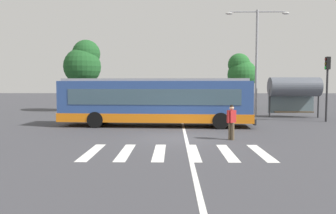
{
  "coord_description": "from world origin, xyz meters",
  "views": [
    {
      "loc": [
        -0.23,
        -16.47,
        2.73
      ],
      "look_at": [
        -0.55,
        3.92,
        1.3
      ],
      "focal_mm": 35.53,
      "sensor_mm": 36.0,
      "label": 1
    }
  ],
  "objects_px": {
    "parked_car_silver": "(203,104)",
    "twin_arm_street_lamp": "(257,51)",
    "pedestrian_crossing_street": "(231,120)",
    "parked_car_white": "(145,104)",
    "traffic_light_far_corner": "(327,78)",
    "city_transit_bus": "(156,101)",
    "bus_stop_shelter": "(294,88)",
    "background_tree_left": "(83,63)",
    "parked_car_black": "(117,104)",
    "background_tree_right": "(241,72)",
    "parked_car_red": "(231,105)",
    "parked_car_charcoal": "(175,104)"
  },
  "relations": [
    {
      "from": "parked_car_white",
      "to": "background_tree_left",
      "type": "height_order",
      "value": "background_tree_left"
    },
    {
      "from": "parked_car_black",
      "to": "parked_car_silver",
      "type": "distance_m",
      "value": 8.21
    },
    {
      "from": "pedestrian_crossing_street",
      "to": "parked_car_red",
      "type": "relative_size",
      "value": 0.38
    },
    {
      "from": "pedestrian_crossing_street",
      "to": "parked_car_white",
      "type": "height_order",
      "value": "pedestrian_crossing_street"
    },
    {
      "from": "twin_arm_street_lamp",
      "to": "traffic_light_far_corner",
      "type": "bearing_deg",
      "value": -41.12
    },
    {
      "from": "parked_car_white",
      "to": "parked_car_red",
      "type": "relative_size",
      "value": 1.0
    },
    {
      "from": "parked_car_silver",
      "to": "twin_arm_street_lamp",
      "type": "bearing_deg",
      "value": -45.19
    },
    {
      "from": "pedestrian_crossing_street",
      "to": "parked_car_black",
      "type": "relative_size",
      "value": 0.37
    },
    {
      "from": "pedestrian_crossing_street",
      "to": "background_tree_right",
      "type": "relative_size",
      "value": 0.28
    },
    {
      "from": "parked_car_black",
      "to": "parked_car_white",
      "type": "bearing_deg",
      "value": 6.81
    },
    {
      "from": "parked_car_black",
      "to": "traffic_light_far_corner",
      "type": "relative_size",
      "value": 1.01
    },
    {
      "from": "parked_car_charcoal",
      "to": "twin_arm_street_lamp",
      "type": "bearing_deg",
      "value": -32.29
    },
    {
      "from": "parked_car_silver",
      "to": "background_tree_right",
      "type": "relative_size",
      "value": 0.76
    },
    {
      "from": "traffic_light_far_corner",
      "to": "bus_stop_shelter",
      "type": "height_order",
      "value": "traffic_light_far_corner"
    },
    {
      "from": "city_transit_bus",
      "to": "parked_car_silver",
      "type": "bearing_deg",
      "value": 68.86
    },
    {
      "from": "parked_car_charcoal",
      "to": "parked_car_red",
      "type": "relative_size",
      "value": 1.01
    },
    {
      "from": "bus_stop_shelter",
      "to": "background_tree_left",
      "type": "height_order",
      "value": "background_tree_left"
    },
    {
      "from": "parked_car_black",
      "to": "twin_arm_street_lamp",
      "type": "relative_size",
      "value": 0.53
    },
    {
      "from": "city_transit_bus",
      "to": "parked_car_white",
      "type": "xyz_separation_m",
      "value": [
        -1.59,
        10.78,
        -0.82
      ]
    },
    {
      "from": "pedestrian_crossing_street",
      "to": "twin_arm_street_lamp",
      "type": "relative_size",
      "value": 0.2
    },
    {
      "from": "city_transit_bus",
      "to": "bus_stop_shelter",
      "type": "relative_size",
      "value": 3.09
    },
    {
      "from": "bus_stop_shelter",
      "to": "background_tree_left",
      "type": "xyz_separation_m",
      "value": [
        -18.62,
        5.8,
        2.37
      ]
    },
    {
      "from": "bus_stop_shelter",
      "to": "parked_car_charcoal",
      "type": "bearing_deg",
      "value": 153.25
    },
    {
      "from": "background_tree_right",
      "to": "parked_car_white",
      "type": "bearing_deg",
      "value": -153.23
    },
    {
      "from": "parked_car_silver",
      "to": "background_tree_right",
      "type": "height_order",
      "value": "background_tree_right"
    },
    {
      "from": "parked_car_red",
      "to": "background_tree_left",
      "type": "xyz_separation_m",
      "value": [
        -14.32,
        1.33,
        4.02
      ]
    },
    {
      "from": "parked_car_silver",
      "to": "twin_arm_street_lamp",
      "type": "xyz_separation_m",
      "value": [
        4.01,
        -4.03,
        4.68
      ]
    },
    {
      "from": "city_transit_bus",
      "to": "pedestrian_crossing_street",
      "type": "relative_size",
      "value": 7.22
    },
    {
      "from": "city_transit_bus",
      "to": "traffic_light_far_corner",
      "type": "xyz_separation_m",
      "value": [
        12.14,
        2.61,
        1.53
      ]
    },
    {
      "from": "city_transit_bus",
      "to": "background_tree_left",
      "type": "bearing_deg",
      "value": 124.01
    },
    {
      "from": "city_transit_bus",
      "to": "parked_car_charcoal",
      "type": "xyz_separation_m",
      "value": [
        1.29,
        10.47,
        -0.82
      ]
    },
    {
      "from": "parked_car_silver",
      "to": "bus_stop_shelter",
      "type": "xyz_separation_m",
      "value": [
        6.93,
        -4.65,
        1.65
      ]
    },
    {
      "from": "parked_car_black",
      "to": "twin_arm_street_lamp",
      "type": "xyz_separation_m",
      "value": [
        12.21,
        -4.22,
        4.68
      ]
    },
    {
      "from": "parked_car_red",
      "to": "city_transit_bus",
      "type": "bearing_deg",
      "value": -123.22
    },
    {
      "from": "parked_car_white",
      "to": "city_transit_bus",
      "type": "bearing_deg",
      "value": -81.63
    },
    {
      "from": "traffic_light_far_corner",
      "to": "background_tree_left",
      "type": "relative_size",
      "value": 0.66
    },
    {
      "from": "traffic_light_far_corner",
      "to": "twin_arm_street_lamp",
      "type": "height_order",
      "value": "twin_arm_street_lamp"
    },
    {
      "from": "parked_car_white",
      "to": "bus_stop_shelter",
      "type": "relative_size",
      "value": 1.13
    },
    {
      "from": "parked_car_charcoal",
      "to": "traffic_light_far_corner",
      "type": "relative_size",
      "value": 0.99
    },
    {
      "from": "parked_car_silver",
      "to": "bus_stop_shelter",
      "type": "bearing_deg",
      "value": -33.86
    },
    {
      "from": "city_transit_bus",
      "to": "twin_arm_street_lamp",
      "type": "xyz_separation_m",
      "value": [
        7.98,
        6.24,
        3.85
      ]
    },
    {
      "from": "pedestrian_crossing_street",
      "to": "background_tree_left",
      "type": "xyz_separation_m",
      "value": [
        -11.68,
        16.68,
        3.82
      ]
    },
    {
      "from": "bus_stop_shelter",
      "to": "twin_arm_street_lamp",
      "type": "distance_m",
      "value": 4.25
    },
    {
      "from": "pedestrian_crossing_street",
      "to": "background_tree_right",
      "type": "bearing_deg",
      "value": 77.37
    },
    {
      "from": "parked_car_black",
      "to": "bus_stop_shelter",
      "type": "xyz_separation_m",
      "value": [
        15.14,
        -4.84,
        1.65
      ]
    },
    {
      "from": "traffic_light_far_corner",
      "to": "parked_car_black",
      "type": "bearing_deg",
      "value": 154.38
    },
    {
      "from": "parked_car_white",
      "to": "traffic_light_far_corner",
      "type": "bearing_deg",
      "value": -30.76
    },
    {
      "from": "background_tree_right",
      "to": "twin_arm_street_lamp",
      "type": "bearing_deg",
      "value": -94.41
    },
    {
      "from": "parked_car_charcoal",
      "to": "bus_stop_shelter",
      "type": "bearing_deg",
      "value": -26.75
    },
    {
      "from": "twin_arm_street_lamp",
      "to": "background_tree_right",
      "type": "relative_size",
      "value": 1.43
    }
  ]
}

